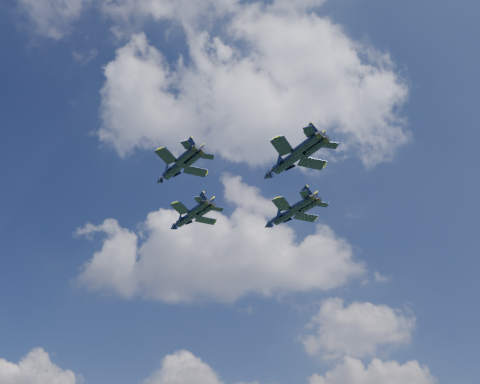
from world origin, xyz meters
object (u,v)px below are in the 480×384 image
object	(u,v)px
jet_lead	(186,219)
jet_right	(285,215)
jet_left	(174,169)
jet_slot	(287,162)

from	to	relation	value
jet_lead	jet_right	bearing A→B (deg)	-45.31
jet_left	jet_right	bearing A→B (deg)	-1.34
jet_left	jet_right	distance (m)	31.13
jet_left	jet_slot	distance (m)	22.60
jet_left	jet_lead	bearing A→B (deg)	47.48
jet_left	jet_right	world-z (taller)	jet_right
jet_right	jet_lead	bearing A→B (deg)	135.87
jet_lead	jet_right	size ratio (longest dim) A/B	0.93
jet_lead	jet_slot	size ratio (longest dim) A/B	0.95
jet_right	jet_slot	distance (m)	20.46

